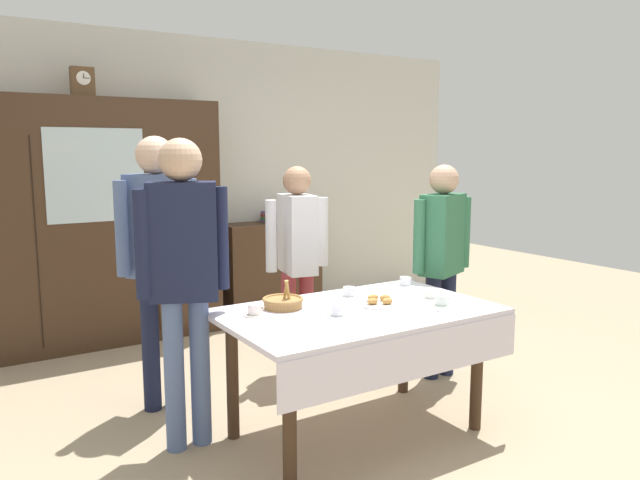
% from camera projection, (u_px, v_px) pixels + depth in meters
% --- Properties ---
extents(ground_plane, '(12.00, 12.00, 0.00)m').
position_uv_depth(ground_plane, '(337.00, 420.00, 3.76)').
color(ground_plane, tan).
rests_on(ground_plane, ground).
extents(back_wall, '(6.40, 0.10, 2.70)m').
position_uv_depth(back_wall, '(183.00, 182.00, 5.77)').
color(back_wall, silver).
rests_on(back_wall, ground).
extents(dining_table, '(1.55, 0.95, 0.75)m').
position_uv_depth(dining_table, '(361.00, 329.00, 3.47)').
color(dining_table, '#3D2819').
rests_on(dining_table, ground).
extents(wall_cabinet, '(2.13, 0.46, 2.07)m').
position_uv_depth(wall_cabinet, '(93.00, 224.00, 5.10)').
color(wall_cabinet, '#3D2819').
rests_on(wall_cabinet, ground).
extents(mantel_clock, '(0.18, 0.11, 0.24)m').
position_uv_depth(mantel_clock, '(82.00, 82.00, 4.92)').
color(mantel_clock, brown).
rests_on(mantel_clock, wall_cabinet).
extents(bookshelf_low, '(1.00, 0.35, 0.94)m').
position_uv_depth(bookshelf_low, '(271.00, 268.00, 6.13)').
color(bookshelf_low, '#3D2819').
rests_on(bookshelf_low, ground).
extents(book_stack, '(0.15, 0.22, 0.11)m').
position_uv_depth(book_stack, '(271.00, 217.00, 6.05)').
color(book_stack, '#664C7A').
rests_on(book_stack, bookshelf_low).
extents(tea_cup_back_edge, '(0.13, 0.13, 0.06)m').
position_uv_depth(tea_cup_back_edge, '(338.00, 312.00, 3.32)').
color(tea_cup_back_edge, white).
rests_on(tea_cup_back_edge, dining_table).
extents(tea_cup_mid_right, '(0.13, 0.13, 0.06)m').
position_uv_depth(tea_cup_mid_right, '(431.00, 295.00, 3.71)').
color(tea_cup_mid_right, white).
rests_on(tea_cup_mid_right, dining_table).
extents(tea_cup_near_right, '(0.13, 0.13, 0.06)m').
position_uv_depth(tea_cup_near_right, '(405.00, 282.00, 4.06)').
color(tea_cup_near_right, white).
rests_on(tea_cup_near_right, dining_table).
extents(tea_cup_near_left, '(0.13, 0.13, 0.06)m').
position_uv_depth(tea_cup_near_left, '(349.00, 293.00, 3.76)').
color(tea_cup_near_left, white).
rests_on(tea_cup_near_left, dining_table).
extents(tea_cup_far_left, '(0.13, 0.13, 0.06)m').
position_uv_depth(tea_cup_far_left, '(255.00, 310.00, 3.34)').
color(tea_cup_far_left, white).
rests_on(tea_cup_far_left, dining_table).
extents(tea_cup_mid_left, '(0.13, 0.13, 0.06)m').
position_uv_depth(tea_cup_mid_left, '(442.00, 301.00, 3.54)').
color(tea_cup_mid_left, silver).
rests_on(tea_cup_mid_left, dining_table).
extents(bread_basket, '(0.24, 0.24, 0.16)m').
position_uv_depth(bread_basket, '(283.00, 302.00, 3.50)').
color(bread_basket, '#9E7542').
rests_on(bread_basket, dining_table).
extents(pastry_plate, '(0.28, 0.28, 0.05)m').
position_uv_depth(pastry_plate, '(379.00, 302.00, 3.59)').
color(pastry_plate, white).
rests_on(pastry_plate, dining_table).
extents(spoon_far_right, '(0.12, 0.02, 0.01)m').
position_uv_depth(spoon_far_right, '(331.00, 307.00, 3.51)').
color(spoon_far_right, silver).
rests_on(spoon_far_right, dining_table).
extents(spoon_front_edge, '(0.12, 0.02, 0.01)m').
position_uv_depth(spoon_front_edge, '(402.00, 295.00, 3.81)').
color(spoon_front_edge, silver).
rests_on(spoon_front_edge, dining_table).
extents(spoon_mid_left, '(0.12, 0.02, 0.01)m').
position_uv_depth(spoon_mid_left, '(435.00, 312.00, 3.41)').
color(spoon_mid_left, silver).
rests_on(spoon_mid_left, dining_table).
extents(person_near_right_end, '(0.52, 0.32, 1.55)m').
position_uv_depth(person_near_right_end, '(442.00, 251.00, 4.36)').
color(person_near_right_end, '#191E38').
rests_on(person_near_right_end, ground).
extents(person_behind_table_right, '(0.52, 0.40, 1.74)m').
position_uv_depth(person_behind_table_right, '(158.00, 245.00, 3.79)').
color(person_behind_table_right, '#191E38').
rests_on(person_behind_table_right, ground).
extents(person_by_cabinet, '(0.52, 0.39, 1.54)m').
position_uv_depth(person_by_cabinet, '(297.00, 250.00, 4.45)').
color(person_by_cabinet, '#933338').
rests_on(person_by_cabinet, ground).
extents(person_beside_shelf, '(0.52, 0.32, 1.72)m').
position_uv_depth(person_beside_shelf, '(184.00, 263.00, 3.28)').
color(person_beside_shelf, slate).
rests_on(person_beside_shelf, ground).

